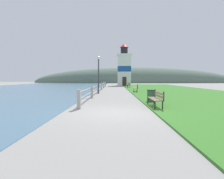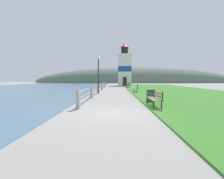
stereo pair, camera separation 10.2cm
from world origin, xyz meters
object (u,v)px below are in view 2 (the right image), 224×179
park_bench_far (128,85)px  lighthouse (125,68)px  park_bench_near (155,98)px  park_bench_midway (136,88)px  trash_bin (150,96)px  lamp_post (98,68)px

park_bench_far → lighthouse: lighthouse is taller
park_bench_near → park_bench_midway: same height
park_bench_far → lighthouse: 10.53m
park_bench_near → park_bench_midway: 10.98m
trash_bin → lighthouse: bearing=90.5°
park_bench_midway → lamp_post: 5.21m
park_bench_near → lighthouse: lighthouse is taller
park_bench_midway → park_bench_far: (-0.17, 10.21, -0.00)m
park_bench_near → park_bench_far: same height
lighthouse → trash_bin: size_ratio=11.47×
park_bench_near → lamp_post: (-3.98, 8.90, 2.20)m
lamp_post → park_bench_near: bearing=-65.9°
park_bench_far → trash_bin: size_ratio=1.96×
lighthouse → trash_bin: lighthouse is taller
park_bench_near → lighthouse: (-0.11, 31.10, 3.57)m
lighthouse → lamp_post: (-3.87, -22.20, -1.37)m
lighthouse → park_bench_near: bearing=-89.8°
park_bench_far → trash_bin: bearing=83.2°
park_bench_midway → trash_bin: bearing=95.7°
park_bench_far → lamp_post: 13.14m
park_bench_midway → trash_bin: size_ratio=2.12×
park_bench_near → trash_bin: 2.08m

